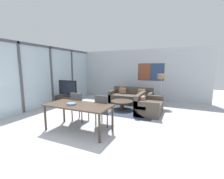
# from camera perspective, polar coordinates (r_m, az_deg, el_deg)

# --- Properties ---
(ground_plane) EXTENTS (24.00, 24.00, 0.00)m
(ground_plane) POSITION_cam_1_polar(r_m,az_deg,el_deg) (3.78, -19.69, -20.79)
(ground_plane) COLOR #B2B2B7
(wall_back) EXTENTS (7.72, 0.09, 2.80)m
(wall_back) POSITION_cam_1_polar(r_m,az_deg,el_deg) (8.83, 9.15, 5.72)
(wall_back) COLOR silver
(wall_back) RESTS_ON ground_plane
(window_wall_left) EXTENTS (0.07, 6.18, 2.80)m
(window_wall_left) POSITION_cam_1_polar(r_m,az_deg,el_deg) (7.88, -22.21, 5.82)
(window_wall_left) COLOR silver
(window_wall_left) RESTS_ON ground_plane
(area_rug) EXTENTS (2.85, 2.03, 0.01)m
(area_rug) POSITION_cam_1_polar(r_m,az_deg,el_deg) (6.61, 3.80, -7.45)
(area_rug) COLOR #333D4C
(area_rug) RESTS_ON ground_plane
(tv_console) EXTENTS (1.26, 0.48, 0.40)m
(tv_console) POSITION_cam_1_polar(r_m,az_deg,el_deg) (7.77, -16.38, -3.84)
(tv_console) COLOR #423326
(tv_console) RESTS_ON ground_plane
(television) EXTENTS (1.07, 0.20, 0.78)m
(television) POSITION_cam_1_polar(r_m,az_deg,el_deg) (7.67, -16.55, 0.43)
(television) COLOR #2D2D33
(television) RESTS_ON tv_console
(sofa_main) EXTENTS (2.14, 0.92, 0.77)m
(sofa_main) POSITION_cam_1_polar(r_m,az_deg,el_deg) (7.78, 7.32, -3.07)
(sofa_main) COLOR #51473D
(sofa_main) RESTS_ON ground_plane
(sofa_side) EXTENTS (0.92, 1.45, 0.77)m
(sofa_side) POSITION_cam_1_polar(r_m,az_deg,el_deg) (6.19, 13.38, -6.25)
(sofa_side) COLOR #51473D
(sofa_side) RESTS_ON ground_plane
(coffee_table) EXTENTS (0.95, 0.95, 0.37)m
(coffee_table) POSITION_cam_1_polar(r_m,az_deg,el_deg) (6.53, 3.83, -5.12)
(coffee_table) COLOR #423326
(coffee_table) RESTS_ON ground_plane
(dining_table) EXTENTS (1.90, 0.88, 0.77)m
(dining_table) POSITION_cam_1_polar(r_m,az_deg,el_deg) (4.37, -12.70, -6.53)
(dining_table) COLOR #423326
(dining_table) RESTS_ON ground_plane
(dining_chair_left) EXTENTS (0.46, 0.46, 0.98)m
(dining_chair_left) POSITION_cam_1_polar(r_m,az_deg,el_deg) (5.17, -12.58, -6.01)
(dining_chair_left) COLOR #4C4C51
(dining_chair_left) RESTS_ON ground_plane
(dining_chair_centre) EXTENTS (0.46, 0.46, 0.98)m
(dining_chair_centre) POSITION_cam_1_polar(r_m,az_deg,el_deg) (4.66, -3.42, -7.41)
(dining_chair_centre) COLOR #4C4C51
(dining_chair_centre) RESTS_ON ground_plane
(fruit_bowl) EXTENTS (0.26, 0.26, 0.05)m
(fruit_bowl) POSITION_cam_1_polar(r_m,az_deg,el_deg) (4.35, -15.16, -5.27)
(fruit_bowl) COLOR slate
(fruit_bowl) RESTS_ON dining_table
(floor_lamp) EXTENTS (0.39, 0.39, 1.51)m
(floor_lamp) POSITION_cam_1_polar(r_m,az_deg,el_deg) (7.21, 18.32, 3.98)
(floor_lamp) COLOR #2D2D33
(floor_lamp) RESTS_ON ground_plane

